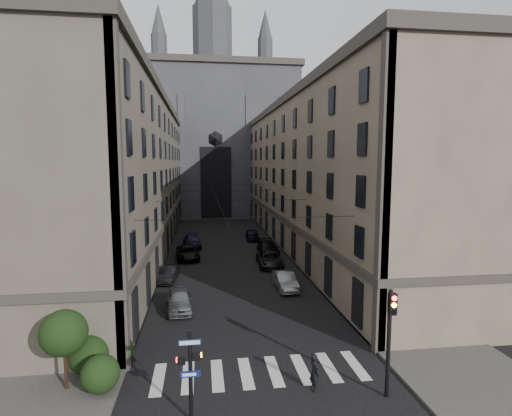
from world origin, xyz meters
name	(u,v)px	position (x,y,z in m)	size (l,w,h in m)	color
sidewalk_left	(141,250)	(-10.50, 36.00, 0.07)	(7.00, 80.00, 0.15)	#383533
sidewalk_right	(304,245)	(10.50, 36.00, 0.07)	(7.00, 80.00, 0.15)	#383533
zebra_crossing	(260,372)	(0.00, 5.00, 0.01)	(11.00, 3.20, 0.01)	beige
building_left	(114,176)	(-13.44, 36.00, 9.34)	(13.60, 60.60, 18.85)	#4E483C
building_right	(327,175)	(13.44, 36.00, 9.34)	(13.60, 60.60, 18.85)	brown
gothic_tower	(214,131)	(0.00, 74.96, 17.80)	(35.00, 23.00, 58.00)	#2D2D33
pedestrian_signal_left	(190,369)	(-3.51, 1.50, 2.32)	(1.02, 0.38, 4.00)	black
traffic_light_right	(390,330)	(5.60, 1.92, 3.29)	(0.34, 0.50, 5.20)	black
shrub_cluster	(85,350)	(-8.72, 5.01, 1.80)	(3.90, 4.40, 3.90)	black
tram_wires	(225,192)	(0.00, 35.63, 7.25)	(14.00, 60.00, 0.43)	black
car_left_near	(180,300)	(-4.66, 14.63, 0.79)	(1.86, 4.63, 1.58)	slate
car_left_midnear	(168,274)	(-6.06, 22.10, 0.69)	(1.47, 4.20, 1.39)	black
car_left_midfar	(188,253)	(-4.55, 30.53, 0.74)	(2.46, 5.34, 1.48)	black
car_left_far	(192,241)	(-4.20, 36.94, 0.77)	(2.17, 5.33, 1.55)	black
car_right_near	(285,281)	(4.20, 18.41, 0.74)	(1.57, 4.50, 1.48)	gray
car_right_midnear	(270,259)	(4.20, 26.26, 0.76)	(2.53, 5.49, 1.53)	black
car_right_midfar	(268,248)	(4.92, 31.66, 0.78)	(2.18, 5.36, 1.56)	black
car_right_far	(252,235)	(4.20, 40.68, 0.75)	(1.77, 4.40, 1.50)	black
pedestrian	(314,372)	(2.37, 3.00, 0.91)	(0.66, 0.44, 1.82)	black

